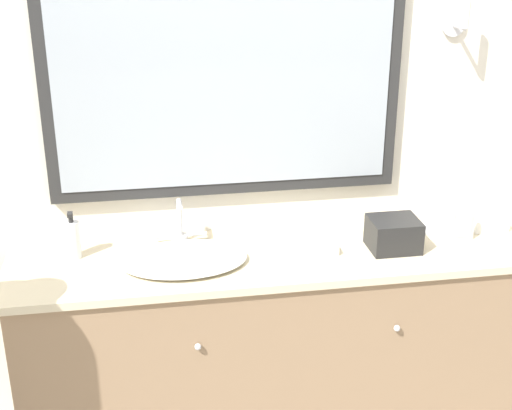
% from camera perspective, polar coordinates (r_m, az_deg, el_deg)
% --- Properties ---
extents(wall_back, '(8.00, 0.18, 2.55)m').
position_cam_1_polar(wall_back, '(2.79, 1.26, 6.20)').
color(wall_back, silver).
rests_on(wall_back, ground_plane).
extents(vanity_counter, '(2.07, 0.51, 0.88)m').
position_cam_1_polar(vanity_counter, '(2.90, 2.31, -11.58)').
color(vanity_counter, '#937556').
rests_on(vanity_counter, ground_plane).
extents(sink_basin, '(0.46, 0.37, 0.18)m').
position_cam_1_polar(sink_basin, '(2.61, -5.81, -4.19)').
color(sink_basin, white).
rests_on(sink_basin, vanity_counter).
extents(soap_bottle, '(0.05, 0.05, 0.18)m').
position_cam_1_polar(soap_bottle, '(2.70, -14.44, -2.64)').
color(soap_bottle, white).
rests_on(soap_bottle, vanity_counter).
extents(appliance_box, '(0.18, 0.16, 0.12)m').
position_cam_1_polar(appliance_box, '(2.73, 10.96, -2.31)').
color(appliance_box, black).
rests_on(appliance_box, vanity_counter).
extents(picture_frame, '(0.08, 0.01, 0.12)m').
position_cam_1_polar(picture_frame, '(2.87, 16.27, -1.65)').
color(picture_frame, '#B2B2B7').
rests_on(picture_frame, vanity_counter).
extents(hand_towel_near_sink, '(0.14, 0.12, 0.05)m').
position_cam_1_polar(hand_towel_near_sink, '(3.03, 17.94, -1.24)').
color(hand_towel_near_sink, white).
rests_on(hand_towel_near_sink, vanity_counter).
extents(hand_towel_far_corner, '(0.19, 0.14, 0.04)m').
position_cam_1_polar(hand_towel_far_corner, '(2.70, 4.32, -3.27)').
color(hand_towel_far_corner, white).
rests_on(hand_towel_far_corner, vanity_counter).
extents(metal_tray, '(0.15, 0.12, 0.01)m').
position_cam_1_polar(metal_tray, '(2.95, 12.87, -1.78)').
color(metal_tray, silver).
rests_on(metal_tray, vanity_counter).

